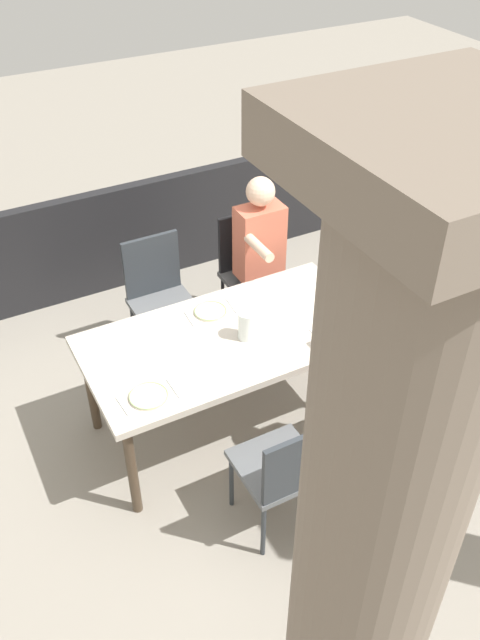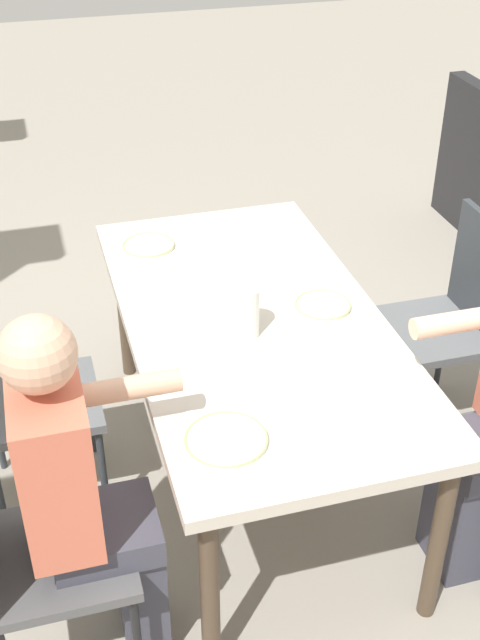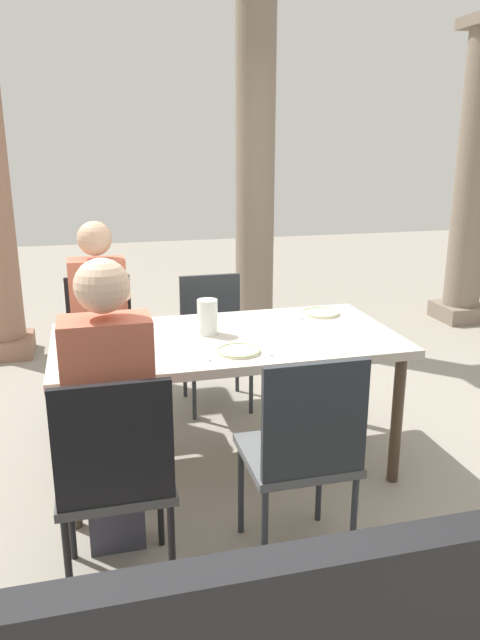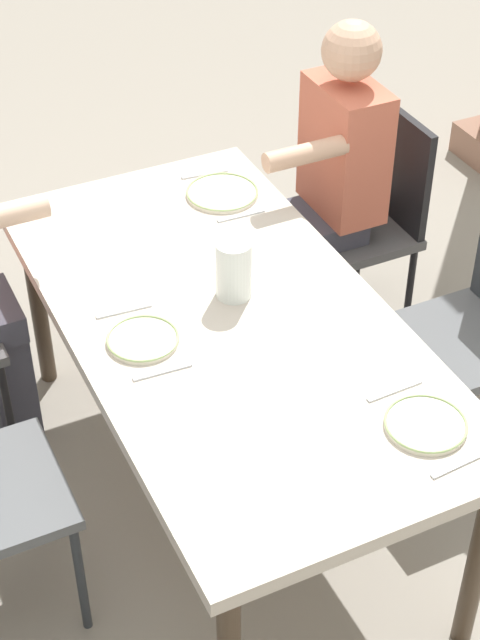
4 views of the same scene
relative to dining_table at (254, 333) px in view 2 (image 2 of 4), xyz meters
The scene contains 16 objects.
ground_plane 0.69m from the dining_table, ahead, with size 16.00×16.00×0.00m, color gray.
dining_table is the anchor object (origin of this frame).
chair_west_north 1.10m from the dining_table, 125.77° to the left, with size 0.44×0.44×0.90m.
chair_mid_north 0.90m from the dining_table, 82.63° to the left, with size 0.44×0.44×0.87m.
chair_mid_south 0.90m from the dining_table, 82.68° to the right, with size 0.44×0.44×0.96m.
diner_woman_green 0.94m from the dining_table, 132.04° to the left, with size 0.35×0.49×1.29m.
plate_0 0.68m from the dining_table, 156.36° to the left, with size 0.25×0.25×0.02m.
fork_0 0.82m from the dining_table, 160.60° to the left, with size 0.02×0.17×0.01m, color silver.
spoon_0 0.54m from the dining_table, 149.96° to the left, with size 0.02×0.17×0.01m, color silver.
plate_1 0.28m from the dining_table, 90.77° to the right, with size 0.21×0.21×0.02m.
fork_1 0.31m from the dining_table, 120.09° to the right, with size 0.02×0.17×0.01m, color silver.
spoon_1 0.31m from the dining_table, 61.07° to the right, with size 0.02×0.17×0.01m, color silver.
plate_2 0.70m from the dining_table, 23.04° to the left, with size 0.22×0.22×0.02m.
fork_2 0.56m from the dining_table, 29.07° to the left, with size 0.02×0.17×0.01m, color silver.
spoon_2 0.84m from the dining_table, 19.00° to the left, with size 0.02×0.17×0.01m, color silver.
water_pitcher 0.19m from the dining_table, 143.80° to the left, with size 0.11×0.11×0.19m.
Camera 2 is at (-2.39, 0.73, 2.39)m, focal length 46.13 mm.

